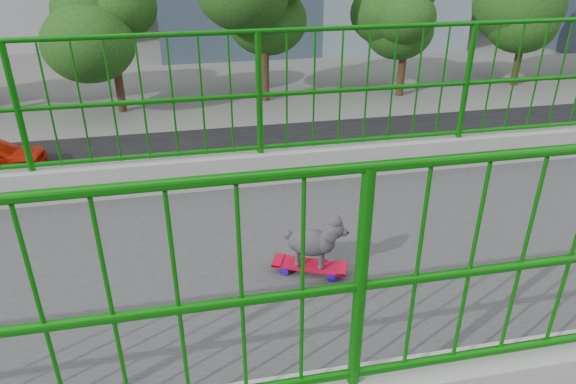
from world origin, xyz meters
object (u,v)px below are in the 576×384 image
(skateboard, at_px, (310,266))
(car_6, at_px, (137,272))
(poodle, at_px, (314,240))
(car_2, at_px, (167,211))

(skateboard, distance_m, car_6, 11.53)
(skateboard, xyz_separation_m, poodle, (0.01, 0.02, 0.22))
(poodle, relative_size, car_6, 0.08)
(skateboard, relative_size, poodle, 1.29)
(car_2, xyz_separation_m, car_6, (3.20, -0.79, -0.07))
(poodle, bearing_deg, car_2, -148.10)
(poodle, xyz_separation_m, car_2, (-12.53, -1.69, -6.47))
(car_2, height_order, car_6, car_2)
(skateboard, height_order, poodle, poodle)
(skateboard, relative_size, car_6, 0.10)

